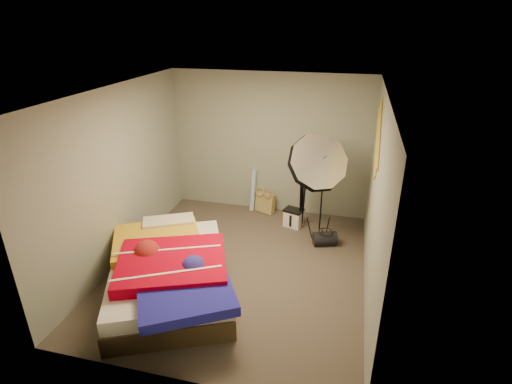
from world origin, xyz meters
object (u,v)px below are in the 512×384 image
(tote_bag, at_px, (265,203))
(duffel_bag, at_px, (325,239))
(wrapping_roll, at_px, (253,190))
(camera_tripod, at_px, (303,189))
(bed, at_px, (170,272))
(photo_umbrella, at_px, (317,163))
(camera_case, at_px, (293,218))

(tote_bag, relative_size, duffel_bag, 1.02)
(tote_bag, bearing_deg, duffel_bag, -14.75)
(wrapping_roll, bearing_deg, camera_tripod, -26.16)
(duffel_bag, height_order, bed, bed)
(tote_bag, height_order, camera_tripod, camera_tripod)
(camera_tripod, bearing_deg, tote_bag, 149.60)
(duffel_bag, distance_m, photo_umbrella, 1.25)
(camera_case, bearing_deg, bed, -103.72)
(bed, bearing_deg, camera_tripod, 56.83)
(wrapping_roll, distance_m, bed, 2.66)
(wrapping_roll, height_order, camera_tripod, camera_tripod)
(tote_bag, relative_size, camera_case, 1.27)
(wrapping_roll, height_order, bed, wrapping_roll)
(wrapping_roll, bearing_deg, camera_case, -29.54)
(tote_bag, xyz_separation_m, photo_umbrella, (0.97, -0.90, 1.16))
(camera_case, bearing_deg, photo_umbrella, -34.89)
(camera_tripod, bearing_deg, camera_case, 178.98)
(tote_bag, distance_m, wrapping_roll, 0.32)
(wrapping_roll, xyz_separation_m, camera_tripod, (0.97, -0.48, 0.33))
(duffel_bag, bearing_deg, photo_umbrella, 158.18)
(wrapping_roll, bearing_deg, duffel_bag, -34.17)
(wrapping_roll, relative_size, duffel_bag, 2.12)
(camera_tripod, bearing_deg, wrapping_roll, 153.84)
(tote_bag, relative_size, wrapping_roll, 0.48)
(camera_case, distance_m, camera_tripod, 0.59)
(photo_umbrella, bearing_deg, camera_case, 128.24)
(tote_bag, distance_m, camera_tripod, 0.99)
(bed, xyz_separation_m, photo_umbrella, (1.65, 1.67, 1.04))
(tote_bag, xyz_separation_m, bed, (-0.68, -2.57, 0.12))
(wrapping_roll, bearing_deg, photo_umbrella, -38.14)
(camera_case, distance_m, photo_umbrella, 1.35)
(camera_case, distance_m, duffel_bag, 0.76)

